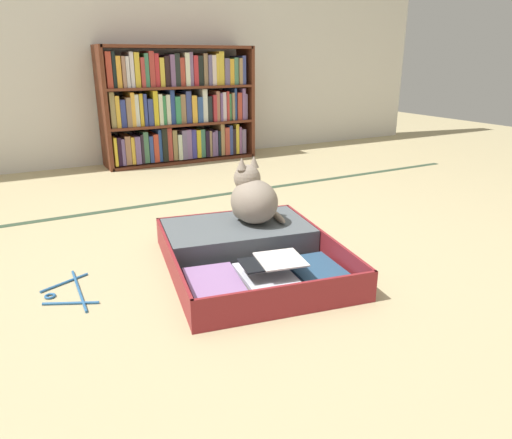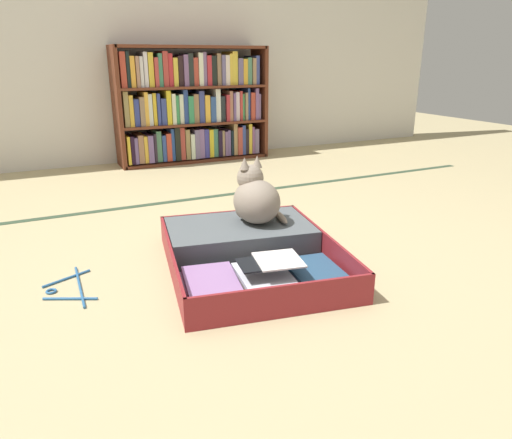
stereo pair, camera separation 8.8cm
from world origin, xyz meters
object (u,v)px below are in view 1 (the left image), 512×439
at_px(open_suitcase, 245,250).
at_px(bookshelf, 178,107).
at_px(black_cat, 253,198).
at_px(clothes_hanger, 69,292).

bearing_deg(open_suitcase, bookshelf, 77.45).
xyz_separation_m(bookshelf, black_cat, (-0.37, -2.00, -0.22)).
relative_size(bookshelf, black_cat, 4.22).
height_order(bookshelf, clothes_hanger, bookshelf).
distance_m(bookshelf, open_suitcase, 2.21).
distance_m(black_cat, clothes_hanger, 0.86).
bearing_deg(bookshelf, open_suitcase, -102.55).
bearing_deg(black_cat, clothes_hanger, -174.28).
relative_size(open_suitcase, clothes_hanger, 2.59).
height_order(black_cat, clothes_hanger, black_cat).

